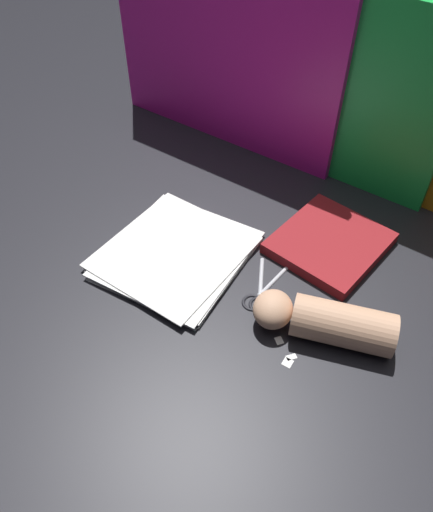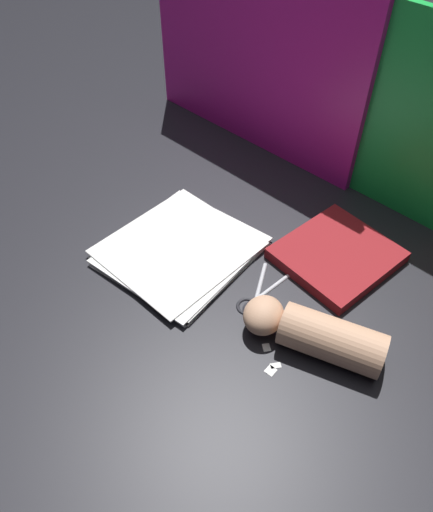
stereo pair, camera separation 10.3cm
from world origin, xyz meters
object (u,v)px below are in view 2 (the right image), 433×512
at_px(book_closed, 337,255).
at_px(scissors, 257,298).
at_px(paper_stack, 180,250).
at_px(hand_forearm, 315,333).

relative_size(book_closed, scissors, 1.74).
xyz_separation_m(paper_stack, hand_forearm, (0.36, -0.03, 0.03)).
bearing_deg(paper_stack, hand_forearm, -4.36).
bearing_deg(hand_forearm, scissors, 169.65).
bearing_deg(book_closed, scissors, -109.14).
xyz_separation_m(paper_stack, book_closed, (0.28, 0.20, 0.00)).
xyz_separation_m(book_closed, scissors, (-0.07, -0.20, -0.01)).
height_order(paper_stack, scissors, paper_stack).
distance_m(paper_stack, book_closed, 0.35).
bearing_deg(paper_stack, book_closed, 35.81).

